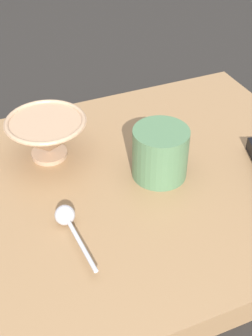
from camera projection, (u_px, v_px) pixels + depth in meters
ground_plane at (133, 202)px, 0.76m from camera, size 6.00×6.00×0.00m
table at (133, 191)px, 0.74m from camera, size 0.52×0.67×0.04m
cereal_bowl at (47, 136)px, 0.76m from camera, size 0.13×0.13×0.07m
coffee_mug at (159, 152)px, 0.72m from camera, size 0.09×0.09×0.08m
teaspoon at (67, 218)px, 0.65m from camera, size 0.13×0.03×0.03m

